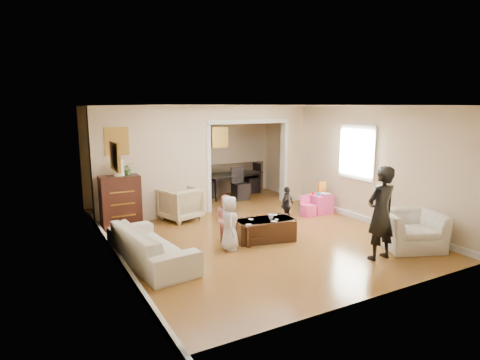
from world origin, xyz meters
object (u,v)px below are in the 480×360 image
sofa (151,245)px  dresser (120,202)px  child_toddler (287,205)px  table_lamp (118,167)px  dining_table (230,184)px  play_table (320,204)px  adult_person (381,213)px  armchair_front (410,230)px  child_kneel_a (230,223)px  child_kneel_b (226,218)px  coffee_cup (271,217)px  cyan_cup (319,194)px  coffee_table (265,230)px  armchair_back (180,204)px

sofa → dresser: size_ratio=1.84×
dresser → child_toddler: size_ratio=1.36×
table_lamp → dining_table: 4.07m
play_table → child_toddler: size_ratio=0.57×
dining_table → adult_person: 5.75m
sofa → child_toddler: (3.34, 0.80, 0.11)m
armchair_front → play_table: bearing=109.0°
armchair_front → child_kneel_a: (-2.97, 1.50, 0.16)m
child_kneel_a → child_kneel_b: child_kneel_a is taller
sofa → child_kneel_b: bearing=-84.6°
sofa → child_kneel_a: child_kneel_a is taller
table_lamp → adult_person: size_ratio=0.22×
table_lamp → coffee_cup: (2.38, -2.27, -0.84)m
table_lamp → child_kneel_a: (1.43, -2.37, -0.81)m
table_lamp → child_toddler: size_ratio=0.43×
cyan_cup → adult_person: 2.97m
dresser → dining_table: bearing=26.1°
coffee_cup → child_kneel_a: 0.96m
armchair_front → child_kneel_b: 3.43m
sofa → armchair_front: bearing=-117.1°
coffee_table → dining_table: size_ratio=0.60×
sofa → armchair_back: armchair_back is taller
armchair_front → dresser: bearing=160.9°
dresser → child_kneel_b: bearing=-50.6°
armchair_front → coffee_table: bearing=164.4°
dining_table → armchair_back: bearing=-154.9°
coffee_cup → play_table: bearing=27.2°
cyan_cup → child_kneel_a: bearing=-158.9°
armchair_back → coffee_table: 2.37m
adult_person → child_toddler: bearing=-88.2°
armchair_back → armchair_front: size_ratio=0.79×
child_kneel_b → dining_table: bearing=-33.9°
adult_person → child_kneel_b: adult_person is taller
cyan_cup → table_lamp: bearing=164.9°
play_table → child_kneel_b: (-2.98, -0.77, 0.23)m
armchair_back → armchair_front: bearing=110.3°
coffee_cup → child_kneel_b: child_kneel_b is taller
armchair_back → cyan_cup: armchair_back is taller
armchair_back → adult_person: 4.50m
armchair_back → child_kneel_b: size_ratio=0.89×
armchair_back → dining_table: (2.21, 1.79, -0.05)m
coffee_table → child_kneel_a: child_kneel_a is taller
table_lamp → cyan_cup: (4.46, -1.20, -0.81)m
cyan_cup → child_kneel_b: (-2.88, -0.72, -0.04)m
dresser → cyan_cup: 4.62m
coffee_table → child_kneel_a: size_ratio=1.12×
dining_table → coffee_cup: bearing=-120.1°
armchair_front → dining_table: (-0.86, 5.61, -0.01)m
dresser → coffee_cup: (2.38, -2.27, -0.10)m
table_lamp → child_kneel_a: bearing=-59.0°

